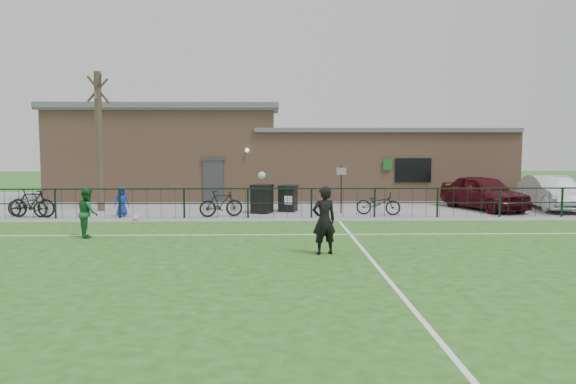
{
  "coord_description": "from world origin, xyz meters",
  "views": [
    {
      "loc": [
        -0.47,
        -13.93,
        2.96
      ],
      "look_at": [
        0.0,
        5.0,
        1.3
      ],
      "focal_mm": 35.0,
      "sensor_mm": 36.0,
      "label": 1
    }
  ],
  "objects_px": {
    "car_silver": "(551,193)",
    "bicycle_b": "(32,203)",
    "wheelie_bin_left": "(262,200)",
    "bicycle_c": "(27,204)",
    "bicycle_e": "(378,203)",
    "car_maroon": "(484,192)",
    "spectator_child": "(122,202)",
    "outfield_player": "(88,213)",
    "wheelie_bin_right": "(288,199)",
    "sign_post": "(341,189)",
    "bare_tree": "(99,142)",
    "ball_ground": "(136,218)",
    "bicycle_d": "(221,204)"
  },
  "relations": [
    {
      "from": "bicycle_c",
      "to": "bicycle_e",
      "type": "xyz_separation_m",
      "value": [
        14.12,
        0.27,
        -0.02
      ]
    },
    {
      "from": "bare_tree",
      "to": "bicycle_e",
      "type": "height_order",
      "value": "bare_tree"
    },
    {
      "from": "bicycle_e",
      "to": "bicycle_d",
      "type": "bearing_deg",
      "value": 108.45
    },
    {
      "from": "wheelie_bin_right",
      "to": "sign_post",
      "type": "bearing_deg",
      "value": -0.95
    },
    {
      "from": "ball_ground",
      "to": "bicycle_e",
      "type": "bearing_deg",
      "value": 8.96
    },
    {
      "from": "wheelie_bin_left",
      "to": "spectator_child",
      "type": "distance_m",
      "value": 5.69
    },
    {
      "from": "bicycle_c",
      "to": "sign_post",
      "type": "bearing_deg",
      "value": -68.63
    },
    {
      "from": "spectator_child",
      "to": "outfield_player",
      "type": "distance_m",
      "value": 4.86
    },
    {
      "from": "bicycle_e",
      "to": "outfield_player",
      "type": "bearing_deg",
      "value": 131.17
    },
    {
      "from": "car_maroon",
      "to": "outfield_player",
      "type": "bearing_deg",
      "value": -174.79
    },
    {
      "from": "spectator_child",
      "to": "outfield_player",
      "type": "relative_size",
      "value": 0.75
    },
    {
      "from": "car_maroon",
      "to": "bicycle_b",
      "type": "xyz_separation_m",
      "value": [
        -18.83,
        -2.16,
        -0.19
      ]
    },
    {
      "from": "car_maroon",
      "to": "outfield_player",
      "type": "xyz_separation_m",
      "value": [
        -15.13,
        -6.79,
        -0.01
      ]
    },
    {
      "from": "car_maroon",
      "to": "bicycle_c",
      "type": "xyz_separation_m",
      "value": [
        -19.1,
        -1.97,
        -0.27
      ]
    },
    {
      "from": "bicycle_c",
      "to": "spectator_child",
      "type": "bearing_deg",
      "value": -72.1
    },
    {
      "from": "wheelie_bin_left",
      "to": "wheelie_bin_right",
      "type": "bearing_deg",
      "value": 47.36
    },
    {
      "from": "bare_tree",
      "to": "bicycle_b",
      "type": "distance_m",
      "value": 3.82
    },
    {
      "from": "car_maroon",
      "to": "spectator_child",
      "type": "xyz_separation_m",
      "value": [
        -15.37,
        -1.93,
        -0.18
      ]
    },
    {
      "from": "wheelie_bin_right",
      "to": "sign_post",
      "type": "distance_m",
      "value": 2.37
    },
    {
      "from": "bicycle_e",
      "to": "outfield_player",
      "type": "distance_m",
      "value": 11.35
    },
    {
      "from": "bare_tree",
      "to": "wheelie_bin_left",
      "type": "relative_size",
      "value": 5.4
    },
    {
      "from": "wheelie_bin_left",
      "to": "bicycle_e",
      "type": "xyz_separation_m",
      "value": [
        4.78,
        -0.72,
        -0.08
      ]
    },
    {
      "from": "wheelie_bin_right",
      "to": "bicycle_e",
      "type": "relative_size",
      "value": 0.58
    },
    {
      "from": "car_silver",
      "to": "ball_ground",
      "type": "distance_m",
      "value": 17.86
    },
    {
      "from": "car_silver",
      "to": "bicycle_b",
      "type": "bearing_deg",
      "value": -169.33
    },
    {
      "from": "ball_ground",
      "to": "car_maroon",
      "type": "bearing_deg",
      "value": 12.45
    },
    {
      "from": "wheelie_bin_left",
      "to": "bicycle_c",
      "type": "height_order",
      "value": "wheelie_bin_left"
    },
    {
      "from": "bicycle_b",
      "to": "ball_ground",
      "type": "bearing_deg",
      "value": -95.99
    },
    {
      "from": "bicycle_d",
      "to": "car_silver",
      "type": "bearing_deg",
      "value": -96.49
    },
    {
      "from": "bare_tree",
      "to": "bicycle_d",
      "type": "bearing_deg",
      "value": -21.48
    },
    {
      "from": "bicycle_b",
      "to": "wheelie_bin_right",
      "type": "bearing_deg",
      "value": -72.54
    },
    {
      "from": "bicycle_c",
      "to": "spectator_child",
      "type": "height_order",
      "value": "spectator_child"
    },
    {
      "from": "wheelie_bin_left",
      "to": "car_maroon",
      "type": "xyz_separation_m",
      "value": [
        9.77,
        0.98,
        0.21
      ]
    },
    {
      "from": "car_maroon",
      "to": "bicycle_d",
      "type": "bearing_deg",
      "value": 171.7
    },
    {
      "from": "bicycle_d",
      "to": "spectator_child",
      "type": "distance_m",
      "value": 4.0
    },
    {
      "from": "wheelie_bin_left",
      "to": "spectator_child",
      "type": "relative_size",
      "value": 0.96
    },
    {
      "from": "sign_post",
      "to": "spectator_child",
      "type": "bearing_deg",
      "value": -174.54
    },
    {
      "from": "car_silver",
      "to": "bicycle_e",
      "type": "distance_m",
      "value": 8.22
    },
    {
      "from": "bare_tree",
      "to": "bicycle_d",
      "type": "distance_m",
      "value": 6.31
    },
    {
      "from": "wheelie_bin_right",
      "to": "car_maroon",
      "type": "relative_size",
      "value": 0.23
    },
    {
      "from": "ball_ground",
      "to": "spectator_child",
      "type": "bearing_deg",
      "value": 123.92
    },
    {
      "from": "car_silver",
      "to": "bicycle_c",
      "type": "relative_size",
      "value": 2.41
    },
    {
      "from": "bicycle_c",
      "to": "bicycle_e",
      "type": "height_order",
      "value": "bicycle_c"
    },
    {
      "from": "bicycle_d",
      "to": "ball_ground",
      "type": "distance_m",
      "value": 3.34
    },
    {
      "from": "bicycle_e",
      "to": "outfield_player",
      "type": "relative_size",
      "value": 1.16
    },
    {
      "from": "wheelie_bin_right",
      "to": "spectator_child",
      "type": "relative_size",
      "value": 0.89
    },
    {
      "from": "car_silver",
      "to": "bicycle_e",
      "type": "height_order",
      "value": "car_silver"
    },
    {
      "from": "wheelie_bin_left",
      "to": "bicycle_b",
      "type": "height_order",
      "value": "bicycle_b"
    },
    {
      "from": "car_maroon",
      "to": "ball_ground",
      "type": "bearing_deg",
      "value": 173.49
    },
    {
      "from": "bare_tree",
      "to": "bicycle_c",
      "type": "distance_m",
      "value": 3.92
    }
  ]
}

